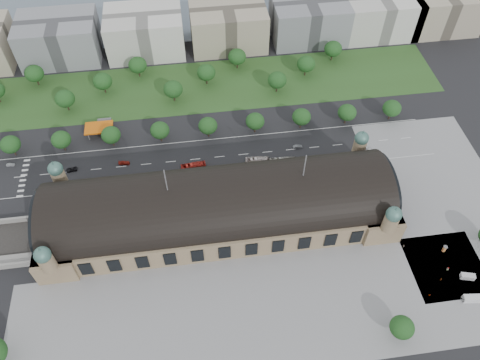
{
  "coord_description": "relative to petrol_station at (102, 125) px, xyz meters",
  "views": [
    {
      "loc": [
        -7.04,
        -117.55,
        171.11
      ],
      "look_at": [
        10.47,
        10.49,
        14.0
      ],
      "focal_mm": 35.0,
      "sensor_mm": 36.0,
      "label": 1
    }
  ],
  "objects": [
    {
      "name": "parked_car_0",
      "position": [
        -8.83,
        -44.28,
        -2.17
      ],
      "size": [
        4.96,
        3.73,
        1.56
      ],
      "primitive_type": "imported",
      "rotation": [
        0.0,
        0.0,
        -1.07
      ],
      "color": "black",
      "rests_on": "ground"
    },
    {
      "name": "station",
      "position": [
        53.91,
        -65.28,
        7.33
      ],
      "size": [
        150.0,
        48.4,
        44.3
      ],
      "color": "#8D7B57",
      "rests_on": "ground"
    },
    {
      "name": "traffic_car_6",
      "position": [
        130.35,
        -32.31,
        -2.15
      ],
      "size": [
        5.9,
        2.93,
        1.61
      ],
      "primitive_type": "imported",
      "rotation": [
        0.0,
        0.0,
        -1.52
      ],
      "color": "white",
      "rests_on": "ground"
    },
    {
      "name": "parked_car_1",
      "position": [
        -17.78,
        -44.28,
        -2.26
      ],
      "size": [
        5.47,
        4.39,
        1.38
      ],
      "primitive_type": "imported",
      "rotation": [
        0.0,
        0.0,
        -1.07
      ],
      "color": "maroon",
      "rests_on": "ground"
    },
    {
      "name": "traffic_car_3",
      "position": [
        11.38,
        -25.59,
        -2.17
      ],
      "size": [
        5.55,
        2.72,
        1.55
      ],
      "primitive_type": "imported",
      "rotation": [
        0.0,
        0.0,
        1.47
      ],
      "color": "maroon",
      "rests_on": "ground"
    },
    {
      "name": "parked_car_2",
      "position": [
        -0.91,
        -44.28,
        -2.19
      ],
      "size": [
        5.37,
        4.96,
        1.51
      ],
      "primitive_type": "imported",
      "rotation": [
        0.0,
        0.0,
        -0.88
      ],
      "color": "#201A4B",
      "rests_on": "ground"
    },
    {
      "name": "bus_east",
      "position": [
        87.76,
        -35.98,
        -1.16
      ],
      "size": [
        13.0,
        3.58,
        3.59
      ],
      "primitive_type": "imported",
      "rotation": [
        0.0,
        0.0,
        1.53
      ],
      "color": "beige",
      "rests_on": "ground"
    },
    {
      "name": "parked_car_6",
      "position": [
        8.15,
        -43.87,
        -2.15
      ],
      "size": [
        5.66,
        5.19,
        1.59
      ],
      "primitive_type": "imported",
      "rotation": [
        0.0,
        0.0,
        -0.89
      ],
      "color": "black",
      "rests_on": "ground"
    },
    {
      "name": "traffic_car_1",
      "position": [
        -43.42,
        -19.25,
        -2.32
      ],
      "size": [
        3.93,
        1.6,
        1.27
      ],
      "primitive_type": "imported",
      "rotation": [
        0.0,
        0.0,
        1.5
      ],
      "color": "gray",
      "rests_on": "ground"
    },
    {
      "name": "parked_car_3",
      "position": [
        16.77,
        -41.0,
        -2.21
      ],
      "size": [
        4.53,
        3.9,
        1.47
      ],
      "primitive_type": "imported",
      "rotation": [
        0.0,
        0.0,
        -0.96
      ],
      "color": "slate",
      "rests_on": "ground"
    },
    {
      "name": "plaza_south",
      "position": [
        63.91,
        -109.28,
        -2.95
      ],
      "size": [
        190.0,
        48.0,
        0.12
      ],
      "primitive_type": "cube",
      "color": "gray",
      "rests_on": "ground"
    },
    {
      "name": "tree_belt_3",
      "position": [
        -19.09,
        17.72,
        5.1
      ],
      "size": [
        10.4,
        10.4,
        12.48
      ],
      "color": "#2D2116",
      "rests_on": "ground"
    },
    {
      "name": "advertising_column",
      "position": [
        145.62,
        -93.35,
        -1.22
      ],
      "size": [
        1.75,
        1.75,
        3.32
      ],
      "color": "#C35330",
      "rests_on": "ground"
    },
    {
      "name": "office_3",
      "position": [
        23.91,
        67.72,
        9.05
      ],
      "size": [
        45.0,
        32.0,
        24.0
      ],
      "primitive_type": "cube",
      "color": "silver",
      "rests_on": "ground"
    },
    {
      "name": "tree_belt_7",
      "position": [
        56.91,
        29.72,
        5.1
      ],
      "size": [
        10.4,
        10.4,
        12.48
      ],
      "color": "#2D2116",
      "rests_on": "ground"
    },
    {
      "name": "tree_belt_6",
      "position": [
        37.91,
        17.72,
        5.1
      ],
      "size": [
        10.4,
        10.4,
        12.48
      ],
      "color": "#2D2116",
      "rests_on": "ground"
    },
    {
      "name": "van_east",
      "position": [
        149.55,
        -106.59,
        -1.79
      ],
      "size": [
        5.96,
        3.61,
        2.42
      ],
      "rotation": [
        0.0,
        0.0,
        -0.26
      ],
      "color": "#BEBEC0",
      "rests_on": "ground"
    },
    {
      "name": "traffic_car_2",
      "position": [
        -13.7,
        -26.46,
        -2.2
      ],
      "size": [
        5.63,
        3.07,
        1.5
      ],
      "primitive_type": "imported",
      "rotation": [
        0.0,
        0.0,
        -1.46
      ],
      "color": "black",
      "rests_on": "ground"
    },
    {
      "name": "tree_row_9",
      "position": [
        149.91,
        -12.28,
        4.48
      ],
      "size": [
        9.6,
        9.6,
        11.52
      ],
      "color": "#2D2116",
      "rests_on": "ground"
    },
    {
      "name": "office_6",
      "position": [
        168.91,
        67.72,
        9.05
      ],
      "size": [
        45.0,
        32.0,
        24.0
      ],
      "primitive_type": "cube",
      "color": "silver",
      "rests_on": "ground"
    },
    {
      "name": "office_7",
      "position": [
        208.91,
        67.72,
        9.05
      ],
      "size": [
        45.0,
        32.0,
        24.0
      ],
      "primitive_type": "cube",
      "color": "tan",
      "rests_on": "ground"
    },
    {
      "name": "ground",
      "position": [
        53.91,
        -65.28,
        -2.95
      ],
      "size": [
        900.0,
        900.0,
        0.0
      ],
      "primitive_type": "plane",
      "color": "black",
      "rests_on": "ground"
    },
    {
      "name": "tree_row_5",
      "position": [
        53.91,
        -12.28,
        4.48
      ],
      "size": [
        9.6,
        9.6,
        11.52
      ],
      "color": "#2D2116",
      "rests_on": "ground"
    },
    {
      "name": "traffic_car_5",
      "position": [
        97.5,
        -26.46,
        -2.18
      ],
      "size": [
        4.69,
        1.64,
        1.55
      ],
      "primitive_type": "imported",
      "rotation": [
        0.0,
        0.0,
        1.57
      ],
      "color": "slate",
      "rests_on": "ground"
    },
    {
      "name": "plaza_east",
      "position": [
        156.91,
        -65.28,
        -2.95
      ],
      "size": [
        56.0,
        100.0,
        0.12
      ],
      "primitive_type": "cube",
      "color": "gray",
      "rests_on": "ground"
    },
    {
      "name": "tree_belt_4",
      "position": [
        -0.09,
        29.72,
        5.1
      ],
      "size": [
        10.4,
        10.4,
        12.48
      ],
      "color": "#2D2116",
      "rests_on": "ground"
    },
    {
      "name": "pedestrian_2",
      "position": [
        129.59,
        -89.28,
        -2.0
      ],
      "size": [
        0.62,
        0.97,
        1.9
      ],
      "primitive_type": "imported",
      "rotation": [
        0.0,
        0.0,
        1.67
      ],
      "color": "gray",
      "rests_on": "ground"
    },
    {
      "name": "tree_row_3",
      "position": [
        5.91,
        -12.28,
        4.48
      ],
      "size": [
        9.6,
        9.6,
        11.52
      ],
      "color": "#2D2116",
      "rests_on": "ground"
    },
    {
      "name": "pedestrian_1",
      "position": [
        138.86,
        -106.27,
        -2.0
      ],
      "size": [
        0.8,
        0.82,
        1.9
      ],
      "primitive_type": "imported",
      "rotation": [
        0.0,
        0.0,
        0.83
      ],
      "color": "gray",
      "rests_on": "ground"
    },
    {
      "name": "parked_car_5",
      "position": [
        12.21,
        -44.28,
        -2.12
      ],
      "size": [
        6.47,
        5.54,
        1.65
      ],
      "primitive_type": "imported",
      "rotation": [
        0.0,
        0.0,
        -0.99
      ],
      "color": "#92949A",
      "rests_on": "ground"
    },
    {
      "name": "pedestrian_3",
      "position": [
        131.58,
        -112.19,
        -2.05
      ],
      "size": [
        1.07,
        0.52,
        1.8
      ],
      "primitive_type": "imported",
      "rotation": [
        0.0,
        0.0,
        3.12
      ],
      "color": "gray",
      "rests_on": "ground"
    },
    {
      "name": "tree_row_1",
      "position": [
        -42.09,
        -12.28,
        4.48
      ],
      "size": [
        9.6,
        9.6,
        11.52
      ],
      "color": "#2D2116",
      "rests_on": "ground"
    },
    {
      "name": "van_south",
      "position": [
        146.65,
        -115.98,
        -1.58
      ],
      "size": [
        6.86,
        3.35,
        2.86
      ],
      "rotation": [
        0.0,
        0.0,
        -0.11
      ],
      "color": "silver",
      "rests_on": "ground"
    },
    {
      "name": "tree_plaza_s",
      "position": [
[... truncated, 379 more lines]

